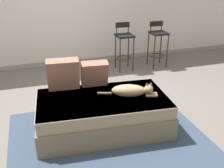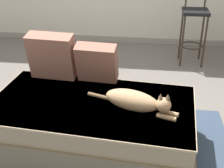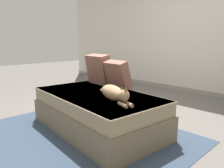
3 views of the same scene
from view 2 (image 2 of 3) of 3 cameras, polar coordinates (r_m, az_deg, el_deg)
name	(u,v)px [view 2 (image 2 of 3)]	position (r m, az deg, el deg)	size (l,w,h in m)	color
ground_plane	(100,120)	(3.01, -2.15, -6.66)	(16.00, 16.00, 0.00)	#66605B
wall_baseboard_trim	(122,39)	(4.95, 1.81, 8.16)	(8.00, 0.02, 0.09)	gray
couch	(92,125)	(2.56, -3.64, -7.53)	(1.68, 1.03, 0.44)	#766750
throw_pillow_corner	(52,56)	(2.78, -10.90, 5.04)	(0.42, 0.24, 0.42)	#936051
throw_pillow_middle	(97,63)	(2.67, -2.77, 3.89)	(0.36, 0.24, 0.36)	#936051
cat	(136,101)	(2.32, 4.36, -3.11)	(0.71, 0.33, 0.19)	tan
bar_stool_near_window	(194,22)	(4.18, 14.81, 10.99)	(0.32, 0.32, 0.93)	#2D2319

